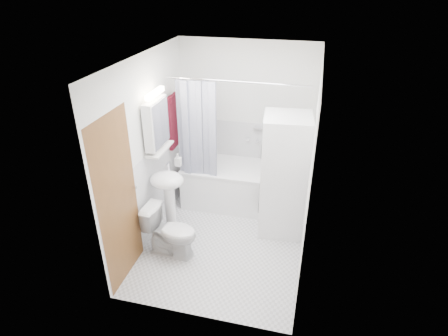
% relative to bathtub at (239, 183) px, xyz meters
% --- Properties ---
extents(floor, '(2.60, 2.60, 0.00)m').
position_rel_bathtub_xyz_m(floor, '(0.01, -0.92, -0.35)').
color(floor, silver).
rests_on(floor, ground).
extents(room_walls, '(2.60, 2.60, 2.60)m').
position_rel_bathtub_xyz_m(room_walls, '(0.01, -0.92, 1.14)').
color(room_walls, white).
rests_on(room_walls, ground).
extents(wainscot, '(1.98, 2.58, 2.58)m').
position_rel_bathtub_xyz_m(wainscot, '(0.01, -0.63, 0.25)').
color(wainscot, white).
rests_on(wainscot, ground).
extents(door, '(0.05, 2.00, 2.00)m').
position_rel_bathtub_xyz_m(door, '(-0.94, -1.47, 0.65)').
color(door, brown).
rests_on(door, ground).
extents(bathtub, '(1.66, 0.78, 0.63)m').
position_rel_bathtub_xyz_m(bathtub, '(0.00, 0.00, 0.00)').
color(bathtub, white).
rests_on(bathtub, ground).
extents(tub_spout, '(0.04, 0.12, 0.04)m').
position_rel_bathtub_xyz_m(tub_spout, '(0.20, 0.33, 0.60)').
color(tub_spout, silver).
rests_on(tub_spout, room_walls).
extents(curtain_rod, '(1.84, 0.02, 0.02)m').
position_rel_bathtub_xyz_m(curtain_rod, '(0.00, -0.33, 1.65)').
color(curtain_rod, silver).
rests_on(curtain_rod, room_walls).
extents(shower_curtain, '(0.55, 0.02, 1.45)m').
position_rel_bathtub_xyz_m(shower_curtain, '(-0.54, -0.33, 0.90)').
color(shower_curtain, '#131944').
rests_on(shower_curtain, curtain_rod).
extents(sink, '(0.44, 0.37, 1.04)m').
position_rel_bathtub_xyz_m(sink, '(-0.74, -0.98, 0.36)').
color(sink, white).
rests_on(sink, ground).
extents(medicine_cabinet, '(0.13, 0.50, 0.71)m').
position_rel_bathtub_xyz_m(medicine_cabinet, '(-0.89, -0.82, 1.22)').
color(medicine_cabinet, white).
rests_on(medicine_cabinet, room_walls).
extents(shelf, '(0.18, 0.54, 0.02)m').
position_rel_bathtub_xyz_m(shelf, '(-0.88, -0.82, 0.85)').
color(shelf, silver).
rests_on(shelf, room_walls).
extents(shower_caddy, '(0.22, 0.06, 0.02)m').
position_rel_bathtub_xyz_m(shower_caddy, '(0.25, 0.32, 0.80)').
color(shower_caddy, silver).
rests_on(shower_caddy, room_walls).
extents(towel, '(0.07, 0.33, 0.79)m').
position_rel_bathtub_xyz_m(towel, '(-0.93, -0.17, 1.00)').
color(towel, '#540B1C').
rests_on(towel, room_walls).
extents(washer_dryer, '(0.65, 0.64, 1.67)m').
position_rel_bathtub_xyz_m(washer_dryer, '(0.69, -0.49, 0.49)').
color(washer_dryer, white).
rests_on(washer_dryer, ground).
extents(toilet, '(0.69, 0.42, 0.66)m').
position_rel_bathtub_xyz_m(toilet, '(-0.59, -1.34, -0.02)').
color(toilet, white).
rests_on(toilet, ground).
extents(soap_pump, '(0.08, 0.17, 0.08)m').
position_rel_bathtub_xyz_m(soap_pump, '(-0.70, -0.67, 0.60)').
color(soap_pump, gray).
rests_on(soap_pump, sink).
extents(shelf_bottle, '(0.07, 0.18, 0.07)m').
position_rel_bathtub_xyz_m(shelf_bottle, '(-0.88, -0.97, 0.90)').
color(shelf_bottle, gray).
rests_on(shelf_bottle, shelf).
extents(shelf_cup, '(0.10, 0.09, 0.10)m').
position_rel_bathtub_xyz_m(shelf_cup, '(-0.88, -0.70, 0.92)').
color(shelf_cup, gray).
rests_on(shelf_cup, shelf).
extents(shampoo_a, '(0.13, 0.17, 0.13)m').
position_rel_bathtub_xyz_m(shampoo_a, '(0.36, 0.32, 0.88)').
color(shampoo_a, gray).
rests_on(shampoo_a, shower_caddy).
extents(shampoo_b, '(0.08, 0.21, 0.08)m').
position_rel_bathtub_xyz_m(shampoo_b, '(0.48, 0.32, 0.85)').
color(shampoo_b, '#27339F').
rests_on(shampoo_b, shower_caddy).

